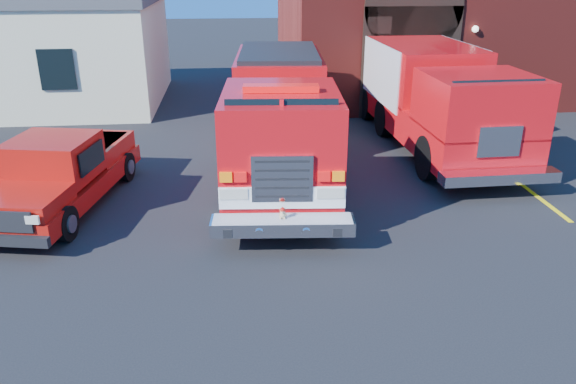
{
  "coord_description": "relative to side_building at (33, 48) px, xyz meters",
  "views": [
    {
      "loc": [
        -1.01,
        -11.23,
        5.44
      ],
      "look_at": [
        0.0,
        -1.2,
        1.3
      ],
      "focal_mm": 35.0,
      "sensor_mm": 36.0,
      "label": 1
    }
  ],
  "objects": [
    {
      "name": "fire_engine",
      "position": [
        9.26,
        -9.34,
        -0.65
      ],
      "size": [
        3.43,
        9.92,
        3.0
      ],
      "color": "black",
      "rests_on": "ground"
    },
    {
      "name": "ground",
      "position": [
        9.0,
        -13.0,
        -2.2
      ],
      "size": [
        100.0,
        100.0,
        0.0
      ],
      "primitive_type": "plane",
      "color": "black",
      "rests_on": "ground"
    },
    {
      "name": "parking_stripe_near",
      "position": [
        15.5,
        -12.0,
        -2.2
      ],
      "size": [
        0.12,
        3.0,
        0.01
      ],
      "primitive_type": "cube",
      "color": "yellow",
      "rests_on": "ground"
    },
    {
      "name": "pickup_truck",
      "position": [
        3.92,
        -11.37,
        -1.37
      ],
      "size": [
        2.92,
        5.65,
        1.76
      ],
      "color": "black",
      "rests_on": "ground"
    },
    {
      "name": "parking_stripe_far",
      "position": [
        15.5,
        -6.0,
        -2.2
      ],
      "size": [
        0.12,
        3.0,
        0.01
      ],
      "primitive_type": "cube",
      "color": "yellow",
      "rests_on": "ground"
    },
    {
      "name": "parking_stripe_mid",
      "position": [
        15.5,
        -9.0,
        -2.2
      ],
      "size": [
        0.12,
        3.0,
        0.01
      ],
      "primitive_type": "cube",
      "color": "yellow",
      "rests_on": "ground"
    },
    {
      "name": "secondary_truck",
      "position": [
        14.27,
        -7.33,
        -0.57
      ],
      "size": [
        3.09,
        9.32,
        3.0
      ],
      "color": "black",
      "rests_on": "ground"
    },
    {
      "name": "side_building",
      "position": [
        0.0,
        0.0,
        0.0
      ],
      "size": [
        10.2,
        8.2,
        4.35
      ],
      "color": "beige",
      "rests_on": "ground"
    }
  ]
}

